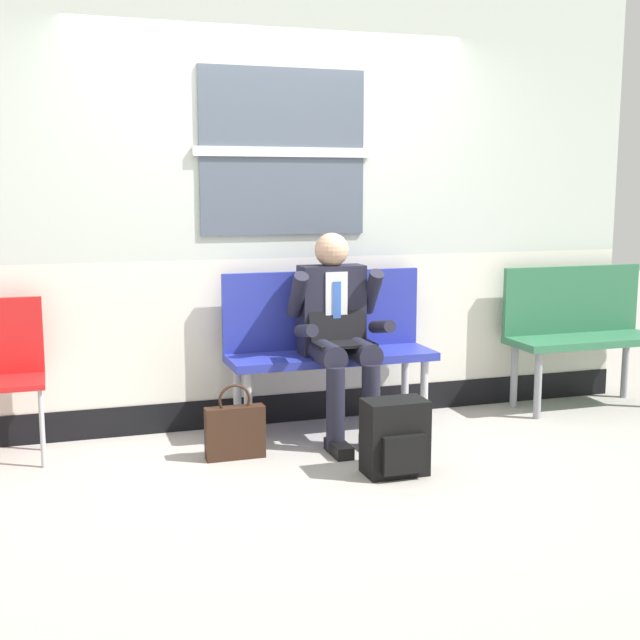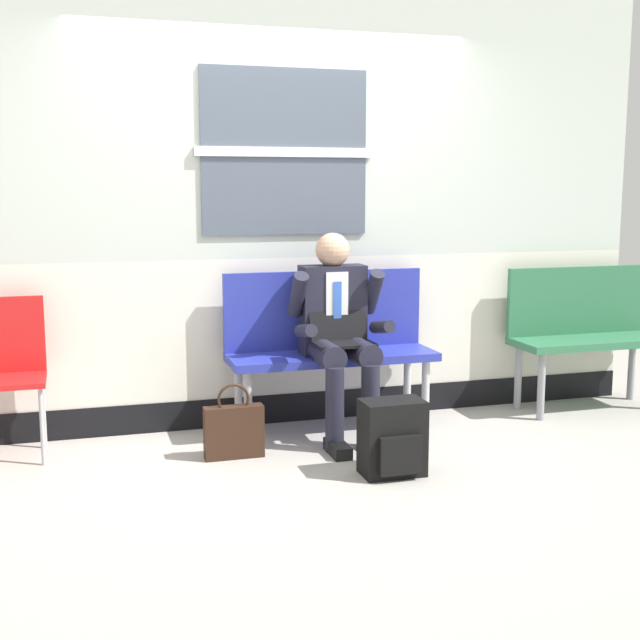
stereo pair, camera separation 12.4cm
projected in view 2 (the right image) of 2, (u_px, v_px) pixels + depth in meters
ground_plane at (303, 450)px, 4.93m from camera, size 18.00×18.00×0.00m
station_wall at (275, 197)px, 5.33m from camera, size 5.09×0.16×2.96m
bench_with_person at (329, 338)px, 5.30m from camera, size 1.30×0.42×1.00m
bench_empty at (584, 327)px, 5.82m from camera, size 1.08×0.42×0.98m
person_seated at (339, 330)px, 5.09m from camera, size 0.57×0.70×1.25m
backpack at (393, 439)px, 4.48m from camera, size 0.33×0.25×0.41m
handbag at (234, 430)px, 4.77m from camera, size 0.34×0.09×0.43m
folding_chair at (11, 362)px, 4.76m from camera, size 0.38×0.38×0.91m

